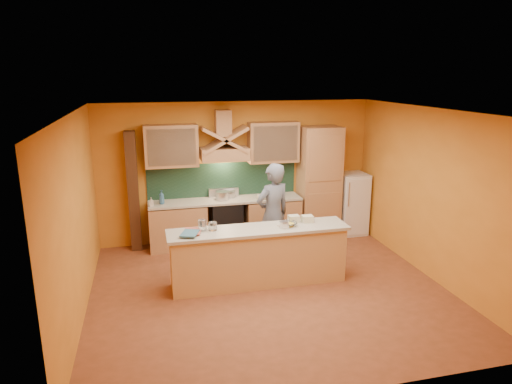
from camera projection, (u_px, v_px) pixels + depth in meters
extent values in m
cube|color=brown|center=(269.00, 290.00, 7.22)|extent=(5.50, 5.00, 0.01)
cube|color=white|center=(271.00, 112.00, 6.50)|extent=(5.50, 5.00, 0.01)
cube|color=orange|center=(237.00, 172.00, 9.21)|extent=(5.50, 0.02, 2.80)
cube|color=orange|center=(337.00, 275.00, 4.51)|extent=(5.50, 0.02, 2.80)
cube|color=orange|center=(76.00, 219.00, 6.23)|extent=(0.02, 5.00, 2.80)
cube|color=orange|center=(431.00, 194.00, 7.49)|extent=(0.02, 5.00, 2.80)
cube|color=tan|center=(178.00, 227.00, 8.89)|extent=(1.10, 0.60, 0.86)
cube|color=tan|center=(272.00, 219.00, 9.32)|extent=(1.10, 0.60, 0.86)
cube|color=#B6AD9A|center=(226.00, 200.00, 8.99)|extent=(3.00, 0.62, 0.04)
cube|color=black|center=(226.00, 222.00, 9.10)|extent=(0.60, 0.58, 0.90)
cube|color=#163124|center=(223.00, 180.00, 9.17)|extent=(3.00, 0.03, 0.70)
cube|color=tan|center=(224.00, 154.00, 8.80)|extent=(0.92, 0.50, 0.24)
cube|color=tan|center=(223.00, 123.00, 8.75)|extent=(0.30, 0.30, 0.50)
cube|color=tan|center=(171.00, 146.00, 8.60)|extent=(1.00, 0.35, 0.80)
cube|color=tan|center=(273.00, 142.00, 9.05)|extent=(1.00, 0.35, 0.80)
cube|color=tan|center=(319.00, 182.00, 9.37)|extent=(0.80, 0.60, 2.30)
cube|color=white|center=(351.00, 203.00, 9.67)|extent=(0.58, 0.60, 1.30)
cube|color=#472816|center=(133.00, 191.00, 8.66)|extent=(0.20, 0.30, 2.30)
cube|color=tan|center=(259.00, 258.00, 7.36)|extent=(2.80, 0.55, 0.88)
cube|color=#B6AD9A|center=(259.00, 230.00, 7.24)|extent=(2.90, 0.62, 0.05)
imported|color=slate|center=(273.00, 215.00, 8.00)|extent=(0.78, 0.64, 1.84)
cylinder|color=silver|center=(222.00, 196.00, 8.95)|extent=(0.33, 0.33, 0.17)
cylinder|color=#B8B8BF|center=(230.00, 195.00, 9.10)|extent=(0.19, 0.19, 0.13)
imported|color=beige|center=(151.00, 202.00, 8.49)|extent=(0.08, 0.08, 0.17)
imported|color=#32608A|center=(162.00, 197.00, 8.63)|extent=(0.14, 0.14, 0.27)
imported|color=silver|center=(263.00, 197.00, 9.01)|extent=(0.26, 0.26, 0.07)
cube|color=white|center=(274.00, 193.00, 9.27)|extent=(0.30, 0.26, 0.09)
imported|color=#C05644|center=(184.00, 232.00, 7.02)|extent=(0.32, 0.39, 0.03)
imported|color=#3C6C84|center=(182.00, 233.00, 6.92)|extent=(0.34, 0.39, 0.03)
cylinder|color=white|center=(202.00, 225.00, 7.11)|extent=(0.16, 0.16, 0.17)
cylinder|color=silver|center=(213.00, 226.00, 7.13)|extent=(0.18, 0.18, 0.13)
cube|color=white|center=(284.00, 225.00, 7.24)|extent=(0.13, 0.13, 0.09)
imported|color=white|center=(289.00, 224.00, 7.35)|extent=(0.30, 0.30, 0.06)
cube|color=beige|center=(285.00, 225.00, 7.37)|extent=(0.27, 0.24, 0.01)
cube|color=beige|center=(294.00, 219.00, 7.52)|extent=(0.18, 0.14, 0.11)
cube|color=beige|center=(307.00, 219.00, 7.53)|extent=(0.18, 0.15, 0.11)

